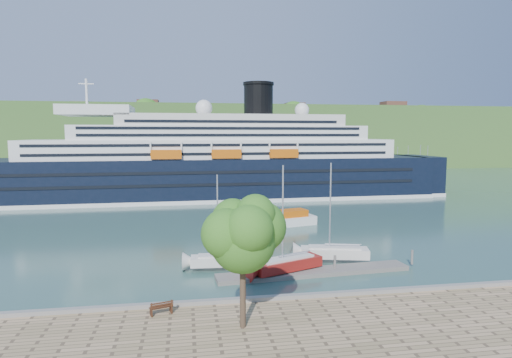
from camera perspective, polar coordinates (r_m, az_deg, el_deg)
name	(u,v)px	position (r m, az deg, el deg)	size (l,w,h in m)	color
ground	(275,311)	(33.65, 2.54, -17.22)	(400.00, 400.00, 0.00)	#325950
far_hillside	(202,137)	(175.37, -7.25, 5.55)	(400.00, 50.00, 24.00)	#316227
quay_coping	(276,298)	(33.03, 2.63, -15.52)	(220.00, 0.50, 0.30)	slate
cruise_ship	(204,141)	(87.96, -6.90, 5.11)	(106.41, 15.50, 23.90)	black
park_bench	(161,307)	(31.15, -12.55, -16.29)	(1.64, 0.67, 1.05)	#4A2815
promenade_tree	(243,256)	(27.27, -1.79, -10.27)	(5.58, 5.58, 9.24)	#2C671B
floating_pontoon	(314,272)	(41.95, 7.78, -12.18)	(18.82, 2.30, 0.42)	gray
sailboat_white_near	(223,225)	(41.89, -4.47, -6.11)	(6.94, 1.93, 8.96)	silver
sailboat_red	(287,223)	(40.35, 4.21, -5.87)	(7.70, 2.14, 9.94)	maroon
sailboat_white_far	(335,215)	(44.87, 10.53, -4.79)	(7.65, 2.12, 9.88)	silver
tender_launch	(289,218)	(62.70, 4.36, -5.17)	(8.15, 2.79, 2.25)	#C8570B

